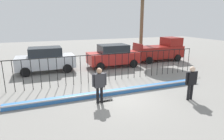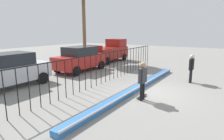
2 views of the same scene
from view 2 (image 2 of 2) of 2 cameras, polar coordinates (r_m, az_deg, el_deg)
ground_plane at (r=9.99m, az=10.34°, el=-6.55°), size 60.00×60.00×0.00m
bowl_coping_ledge at (r=10.18m, az=7.36°, el=-5.41°), size 11.00×0.40×0.27m
perimeter_fence at (r=11.10m, az=-3.32°, el=1.39°), size 14.04×0.04×1.82m
skateboarder at (r=8.57m, az=9.15°, el=-2.23°), size 0.71×0.27×1.76m
skateboard at (r=9.18m, az=8.89°, el=-7.78°), size 0.80×0.20×0.07m
camera_operator at (r=12.34m, az=22.66°, el=1.15°), size 0.70×0.26×1.72m
parked_car_silver at (r=11.94m, az=-28.50°, el=0.01°), size 4.30×2.12×1.90m
parked_car_red at (r=15.02m, az=-9.49°, el=3.39°), size 4.30×2.12×1.90m
pickup_truck at (r=19.57m, az=-0.67°, el=5.63°), size 4.70×2.12×2.24m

